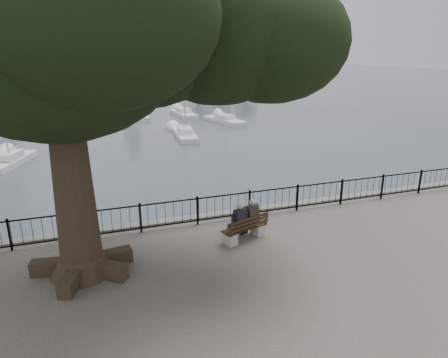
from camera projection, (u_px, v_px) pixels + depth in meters
name	position (u px, v px, depth m)	size (l,w,h in m)	color
harbor	(220.00, 227.00, 15.22)	(260.00, 260.00, 1.20)	slate
railing	(224.00, 206.00, 14.45)	(22.06, 0.06, 1.00)	black
bench	(245.00, 231.00, 13.08)	(1.70, 0.98, 0.86)	gray
person_left	(237.00, 223.00, 12.89)	(0.54, 0.74, 1.36)	black
person_right	(250.00, 219.00, 13.20)	(0.54, 0.74, 1.36)	black
tree	(95.00, 20.00, 9.64)	(12.35, 8.62, 10.08)	black
lion_monument	(129.00, 84.00, 57.49)	(6.18, 6.18, 9.07)	slate
sailboat_a	(11.00, 160.00, 25.45)	(2.82, 4.91, 9.71)	white
sailboat_b	(67.00, 142.00, 30.37)	(1.71, 5.25, 10.31)	white
sailboat_c	(185.00, 134.00, 33.44)	(1.90, 5.36, 10.00)	white
sailboat_d	(225.00, 120.00, 40.25)	(3.01, 5.82, 10.30)	white
sailboat_f	(139.00, 115.00, 42.91)	(1.82, 5.14, 11.21)	white
sailboat_g	(183.00, 113.00, 44.43)	(2.03, 5.93, 11.65)	white
sailboat_h	(102.00, 106.00, 49.44)	(1.75, 6.20, 13.56)	white
far_shore	(219.00, 64.00, 90.87)	(30.00, 8.60, 9.18)	#4C463E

